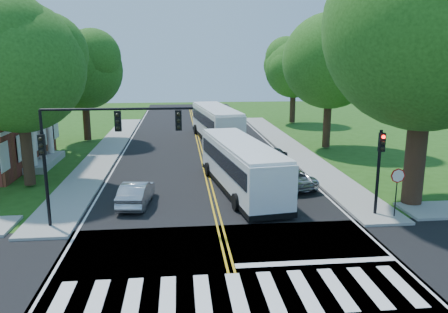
{
  "coord_description": "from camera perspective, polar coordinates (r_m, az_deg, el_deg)",
  "views": [
    {
      "loc": [
        -1.87,
        -14.16,
        7.99
      ],
      "look_at": [
        0.72,
        10.84,
        2.4
      ],
      "focal_mm": 35.0,
      "sensor_mm": 36.0,
      "label": 1
    }
  ],
  "objects": [
    {
      "name": "bus_lead",
      "position": [
        27.01,
        2.22,
        -1.11
      ],
      "size": [
        4.19,
        12.04,
        3.05
      ],
      "rotation": [
        0.0,
        0.0,
        3.28
      ],
      "color": "silver",
      "rests_on": "road"
    },
    {
      "name": "tree_west_near",
      "position": [
        29.76,
        -25.24,
        10.48
      ],
      "size": [
        8.0,
        8.0,
        11.4
      ],
      "color": "black",
      "rests_on": "ground"
    },
    {
      "name": "stop_sign",
      "position": [
        23.65,
        21.71,
        -2.97
      ],
      "size": [
        0.76,
        0.08,
        2.53
      ],
      "color": "black",
      "rests_on": "ground"
    },
    {
      "name": "tree_ne_big",
      "position": [
        25.68,
        25.09,
        15.05
      ],
      "size": [
        10.8,
        10.8,
        14.91
      ],
      "color": "black",
      "rests_on": "ground"
    },
    {
      "name": "bus_follow",
      "position": [
        43.94,
        -1.05,
        4.41
      ],
      "size": [
        4.31,
        13.17,
        3.35
      ],
      "rotation": [
        0.0,
        0.0,
        3.26
      ],
      "color": "silver",
      "rests_on": "road"
    },
    {
      "name": "crosswalk",
      "position": [
        15.93,
        1.71,
        -17.51
      ],
      "size": [
        12.6,
        3.0,
        0.01
      ],
      "primitive_type": "cube",
      "color": "silver",
      "rests_on": "road"
    },
    {
      "name": "signal_nw",
      "position": [
        21.28,
        -16.63,
        2.24
      ],
      "size": [
        7.15,
        0.46,
        5.66
      ],
      "color": "black",
      "rests_on": "ground"
    },
    {
      "name": "edge_line_w",
      "position": [
        37.36,
        -13.36,
        -0.13
      ],
      "size": [
        0.12,
        70.0,
        0.01
      ],
      "primitive_type": "cube",
      "color": "silver",
      "rests_on": "road"
    },
    {
      "name": "tree_east_far",
      "position": [
        56.05,
        9.11,
        11.23
      ],
      "size": [
        7.2,
        7.2,
        10.34
      ],
      "color": "black",
      "rests_on": "ground"
    },
    {
      "name": "center_line",
      "position": [
        37.08,
        -2.89,
        0.1
      ],
      "size": [
        0.36,
        70.0,
        0.01
      ],
      "primitive_type": "cube",
      "color": "gold",
      "rests_on": "road"
    },
    {
      "name": "tree_east_mid",
      "position": [
        40.44,
        13.69,
        12.01
      ],
      "size": [
        8.4,
        8.4,
        11.93
      ],
      "color": "black",
      "rests_on": "ground"
    },
    {
      "name": "edge_line_e",
      "position": [
        38.03,
        7.39,
        0.33
      ],
      "size": [
        0.12,
        70.0,
        0.01
      ],
      "primitive_type": "cube",
      "color": "silver",
      "rests_on": "road"
    },
    {
      "name": "suv",
      "position": [
        28.22,
        8.38,
        -2.73
      ],
      "size": [
        3.27,
        4.81,
        1.22
      ],
      "primitive_type": "imported",
      "rotation": [
        0.0,
        0.0,
        3.45
      ],
      "color": "#AEB1B5",
      "rests_on": "road"
    },
    {
      "name": "sidewalk_ne",
      "position": [
        41.23,
        8.48,
        1.33
      ],
      "size": [
        2.6,
        40.0,
        0.15
      ],
      "primitive_type": "cube",
      "color": "gray",
      "rests_on": "ground"
    },
    {
      "name": "sidewalk_nw",
      "position": [
        40.47,
        -14.94,
        0.83
      ],
      "size": [
        2.6,
        40.0,
        0.15
      ],
      "primitive_type": "cube",
      "color": "gray",
      "rests_on": "ground"
    },
    {
      "name": "road",
      "position": [
        33.19,
        -2.52,
        -1.39
      ],
      "size": [
        14.0,
        96.0,
        0.01
      ],
      "primitive_type": "cube",
      "color": "black",
      "rests_on": "ground"
    },
    {
      "name": "signal_ne",
      "position": [
        23.48,
        19.65,
        -0.57
      ],
      "size": [
        0.3,
        0.46,
        4.4
      ],
      "color": "black",
      "rests_on": "ground"
    },
    {
      "name": "stop_bar",
      "position": [
        18.46,
        11.94,
        -13.34
      ],
      "size": [
        6.6,
        0.4,
        0.01
      ],
      "primitive_type": "cube",
      "color": "silver",
      "rests_on": "road"
    },
    {
      "name": "tree_west_far",
      "position": [
        45.11,
        -17.92,
        10.68
      ],
      "size": [
        7.6,
        7.6,
        10.67
      ],
      "color": "black",
      "rests_on": "ground"
    },
    {
      "name": "ground",
      "position": [
        16.37,
        1.47,
        -16.69
      ],
      "size": [
        140.0,
        140.0,
        0.0
      ],
      "primitive_type": "plane",
      "color": "#214B12",
      "rests_on": "ground"
    },
    {
      "name": "dark_sedan",
      "position": [
        33.88,
        6.38,
        0.02
      ],
      "size": [
        3.45,
        5.06,
        1.36
      ],
      "primitive_type": "imported",
      "rotation": [
        0.0,
        0.0,
        2.78
      ],
      "color": "black",
      "rests_on": "road"
    },
    {
      "name": "hatchback",
      "position": [
        24.96,
        -11.39,
        -4.72
      ],
      "size": [
        1.89,
        4.25,
        1.36
      ],
      "primitive_type": "imported",
      "rotation": [
        0.0,
        0.0,
        3.03
      ],
      "color": "#AAACB1",
      "rests_on": "road"
    },
    {
      "name": "cross_road",
      "position": [
        16.37,
        1.47,
        -16.67
      ],
      "size": [
        60.0,
        12.0,
        0.01
      ],
      "primitive_type": "cube",
      "color": "black",
      "rests_on": "ground"
    }
  ]
}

